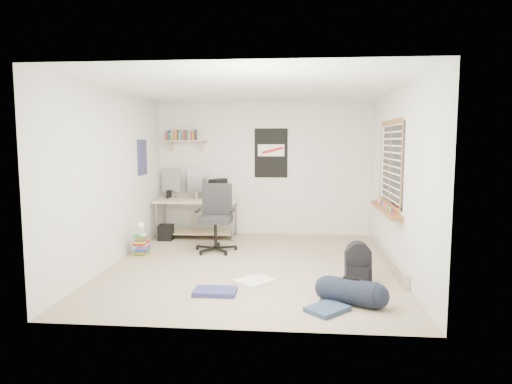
# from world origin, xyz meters

# --- Properties ---
(floor) EXTENTS (4.00, 4.50, 0.01)m
(floor) POSITION_xyz_m (0.00, 0.00, -0.01)
(floor) COLOR gray
(floor) RESTS_ON ground
(ceiling) EXTENTS (4.00, 4.50, 0.01)m
(ceiling) POSITION_xyz_m (0.00, 0.00, 2.50)
(ceiling) COLOR white
(ceiling) RESTS_ON ground
(back_wall) EXTENTS (4.00, 0.01, 2.50)m
(back_wall) POSITION_xyz_m (0.00, 2.25, 1.25)
(back_wall) COLOR silver
(back_wall) RESTS_ON ground
(left_wall) EXTENTS (0.01, 4.50, 2.50)m
(left_wall) POSITION_xyz_m (-2.00, 0.00, 1.25)
(left_wall) COLOR silver
(left_wall) RESTS_ON ground
(right_wall) EXTENTS (0.01, 4.50, 2.50)m
(right_wall) POSITION_xyz_m (2.00, 0.00, 1.25)
(right_wall) COLOR silver
(right_wall) RESTS_ON ground
(desk) EXTENTS (1.58, 0.93, 0.68)m
(desk) POSITION_xyz_m (-1.19, 1.81, 0.36)
(desk) COLOR tan
(desk) RESTS_ON floor
(monitor_left) EXTENTS (0.42, 0.24, 0.45)m
(monitor_left) POSITION_xyz_m (-1.70, 2.00, 0.90)
(monitor_left) COLOR #ABACB1
(monitor_left) RESTS_ON desk
(monitor_right) EXTENTS (0.38, 0.25, 0.42)m
(monitor_right) POSITION_xyz_m (-1.23, 2.00, 0.88)
(monitor_right) COLOR #939297
(monitor_right) RESTS_ON desk
(pc_tower) EXTENTS (0.32, 0.42, 0.40)m
(pc_tower) POSITION_xyz_m (-0.82, 2.00, 0.88)
(pc_tower) COLOR black
(pc_tower) RESTS_ON desk
(keyboard) EXTENTS (0.45, 0.20, 0.02)m
(keyboard) POSITION_xyz_m (-1.35, 1.64, 0.69)
(keyboard) COLOR black
(keyboard) RESTS_ON desk
(speaker_left) EXTENTS (0.09, 0.09, 0.18)m
(speaker_left) POSITION_xyz_m (-1.75, 1.96, 0.77)
(speaker_left) COLOR black
(speaker_left) RESTS_ON desk
(speaker_right) EXTENTS (0.09, 0.09, 0.17)m
(speaker_right) POSITION_xyz_m (-0.89, 1.65, 0.76)
(speaker_right) COLOR black
(speaker_right) RESTS_ON desk
(office_chair) EXTENTS (0.74, 0.74, 1.09)m
(office_chair) POSITION_xyz_m (-0.66, 0.79, 0.49)
(office_chair) COLOR black
(office_chair) RESTS_ON floor
(wall_shelf) EXTENTS (0.80, 0.22, 0.24)m
(wall_shelf) POSITION_xyz_m (-1.45, 2.14, 1.78)
(wall_shelf) COLOR tan
(wall_shelf) RESTS_ON back_wall
(poster_back_wall) EXTENTS (0.62, 0.03, 0.92)m
(poster_back_wall) POSITION_xyz_m (0.15, 2.23, 1.55)
(poster_back_wall) COLOR black
(poster_back_wall) RESTS_ON back_wall
(poster_left_wall) EXTENTS (0.02, 0.42, 0.60)m
(poster_left_wall) POSITION_xyz_m (-1.99, 1.20, 1.50)
(poster_left_wall) COLOR navy
(poster_left_wall) RESTS_ON left_wall
(window) EXTENTS (0.10, 1.50, 1.26)m
(window) POSITION_xyz_m (1.95, 0.30, 1.45)
(window) COLOR brown
(window) RESTS_ON right_wall
(baseboard_heater) EXTENTS (0.08, 2.50, 0.18)m
(baseboard_heater) POSITION_xyz_m (1.96, 0.30, 0.09)
(baseboard_heater) COLOR #B7B2A8
(baseboard_heater) RESTS_ON floor
(backpack) EXTENTS (0.32, 0.26, 0.42)m
(backpack) POSITION_xyz_m (1.41, -0.70, 0.20)
(backpack) COLOR black
(backpack) RESTS_ON floor
(duffel_bag) EXTENTS (0.37, 0.37, 0.56)m
(duffel_bag) POSITION_xyz_m (1.23, -1.47, 0.14)
(duffel_bag) COLOR black
(duffel_bag) RESTS_ON floor
(tshirt) EXTENTS (0.57, 0.57, 0.04)m
(tshirt) POSITION_xyz_m (0.11, -0.80, 0.02)
(tshirt) COLOR silver
(tshirt) RESTS_ON floor
(jeans_a) EXTENTS (0.50, 0.32, 0.05)m
(jeans_a) POSITION_xyz_m (-0.31, -1.26, 0.03)
(jeans_a) COLOR navy
(jeans_a) RESTS_ON floor
(jeans_b) EXTENTS (0.52, 0.52, 0.05)m
(jeans_b) POSITION_xyz_m (0.96, -1.70, 0.03)
(jeans_b) COLOR navy
(jeans_b) RESTS_ON floor
(book_stack) EXTENTS (0.47, 0.39, 0.30)m
(book_stack) POSITION_xyz_m (-1.75, 0.42, 0.15)
(book_stack) COLOR olive
(book_stack) RESTS_ON floor
(desk_lamp) EXTENTS (0.13, 0.21, 0.20)m
(desk_lamp) POSITION_xyz_m (-1.73, 0.40, 0.38)
(desk_lamp) COLOR white
(desk_lamp) RESTS_ON book_stack
(subwoofer) EXTENTS (0.26, 0.26, 0.28)m
(subwoofer) POSITION_xyz_m (-1.70, 1.54, 0.14)
(subwoofer) COLOR black
(subwoofer) RESTS_ON floor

